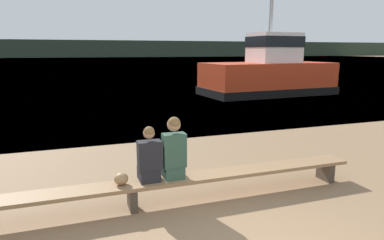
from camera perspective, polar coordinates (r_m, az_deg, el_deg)
The scene contains 8 objects.
water_surface at distance 129.51m, azimuth -18.68°, elevation 9.80°, with size 240.00×240.00×0.00m, color #386084.
far_shoreline at distance 140.23m, azimuth -18.83°, elevation 11.18°, with size 600.00×12.00×6.32m, color #2D3D2D.
bench_main at distance 5.84m, azimuth -10.00°, elevation -11.04°, with size 8.45×0.48×0.44m.
person_left at distance 5.74m, azimuth -7.15°, elevation -6.39°, with size 0.39×0.41×0.95m.
person_right at distance 5.81m, azimuth -3.07°, elevation -5.18°, with size 0.39×0.42×1.08m.
shopping_bag at distance 5.76m, azimuth -11.71°, elevation -9.57°, with size 0.23×0.21×0.20m.
tugboat_red at distance 21.11m, azimuth 12.64°, elevation 7.35°, with size 8.02×4.14×6.15m.
moored_sailboat at distance 33.45m, azimuth 13.21°, elevation 7.96°, with size 9.34×4.54×9.36m.
Camera 1 is at (-1.83, -3.12, 2.60)m, focal length 32.00 mm.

